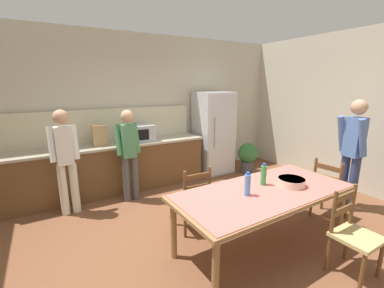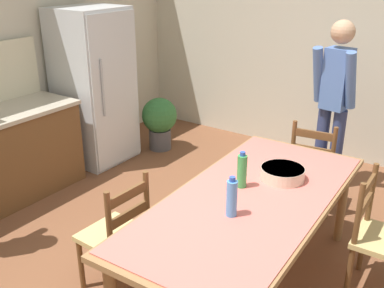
{
  "view_description": "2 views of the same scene",
  "coord_description": "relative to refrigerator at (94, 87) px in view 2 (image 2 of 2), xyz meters",
  "views": [
    {
      "loc": [
        -1.68,
        -2.38,
        1.96
      ],
      "look_at": [
        -0.13,
        0.29,
        1.23
      ],
      "focal_mm": 24.0,
      "sensor_mm": 36.0,
      "label": 1
    },
    {
      "loc": [
        -1.99,
        -1.6,
        2.25
      ],
      "look_at": [
        0.38,
        0.04,
        1.07
      ],
      "focal_mm": 42.0,
      "sensor_mm": 36.0,
      "label": 2
    }
  ],
  "objects": [
    {
      "name": "bottle_near_centre",
      "position": [
        -1.34,
        -2.6,
        -0.01
      ],
      "size": [
        0.07,
        0.07,
        0.27
      ],
      "color": "#4C8ED6",
      "rests_on": "dining_table"
    },
    {
      "name": "dining_table",
      "position": [
        -1.07,
        -2.59,
        -0.21
      ],
      "size": [
        2.2,
        1.05,
        0.75
      ],
      "rotation": [
        0.0,
        0.0,
        0.03
      ],
      "color": "olive",
      "rests_on": "ground"
    },
    {
      "name": "serving_bowl",
      "position": [
        -0.69,
        -2.65,
        -0.09
      ],
      "size": [
        0.32,
        0.32,
        0.09
      ],
      "color": "beige",
      "rests_on": "dining_table"
    },
    {
      "name": "chair_side_near_right",
      "position": [
        -0.56,
        -3.36,
        -0.45
      ],
      "size": [
        0.43,
        0.41,
        0.91
      ],
      "rotation": [
        0.0,
        0.0,
        0.02
      ],
      "color": "brown",
      "rests_on": "ground"
    },
    {
      "name": "bottle_off_centre",
      "position": [
        -0.97,
        -2.46,
        -0.01
      ],
      "size": [
        0.07,
        0.07,
        0.27
      ],
      "color": "green",
      "rests_on": "dining_table"
    },
    {
      "name": "potted_plant",
      "position": [
        0.65,
        -0.43,
        -0.51
      ],
      "size": [
        0.44,
        0.44,
        0.67
      ],
      "color": "#4C4C51",
      "rests_on": "ground"
    },
    {
      "name": "chair_head_end",
      "position": [
        0.31,
        -2.55,
        -0.45
      ],
      "size": [
        0.45,
        0.47,
        0.91
      ],
      "rotation": [
        0.0,
        0.0,
        1.69
      ],
      "color": "brown",
      "rests_on": "ground"
    },
    {
      "name": "wall_right",
      "position": [
        1.75,
        -2.19,
        0.56
      ],
      "size": [
        0.12,
        5.2,
        2.9
      ],
      "primitive_type": "cube",
      "color": "beige",
      "rests_on": "ground"
    },
    {
      "name": "chair_side_far_left",
      "position": [
        -1.59,
        -1.82,
        -0.45
      ],
      "size": [
        0.44,
        0.42,
        0.91
      ],
      "rotation": [
        0.0,
        0.0,
        3.1
      ],
      "color": "brown",
      "rests_on": "ground"
    },
    {
      "name": "refrigerator",
      "position": [
        0.0,
        0.0,
        0.0
      ],
      "size": [
        0.73,
        0.73,
        1.78
      ],
      "color": "silver",
      "rests_on": "ground"
    },
    {
      "name": "person_by_table",
      "position": [
        0.86,
        -2.51,
        0.08
      ],
      "size": [
        0.33,
        0.46,
        1.73
      ],
      "rotation": [
        0.0,
        0.0,
        2.99
      ],
      "color": "navy",
      "rests_on": "ground"
    }
  ]
}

